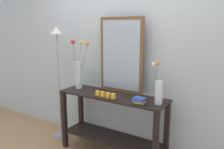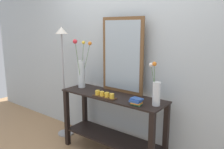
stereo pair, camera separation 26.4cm
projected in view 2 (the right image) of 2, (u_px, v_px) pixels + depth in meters
The scene contains 8 objects.
wall_back at pixel (128, 49), 2.97m from camera, with size 6.40×0.08×2.70m, color #B2BCC1.
console_table at pixel (112, 118), 2.88m from camera, with size 1.39×0.43×0.81m.
mirror_leaning at pixel (122, 56), 2.85m from camera, with size 0.60×0.03×0.95m.
tall_vase_left at pixel (82, 71), 3.12m from camera, with size 0.19×0.26×0.67m.
vase_right at pixel (156, 91), 2.42m from camera, with size 0.14×0.10×0.48m.
candle_tray at pixel (104, 95), 2.71m from camera, with size 0.32×0.09×0.07m.
book_stack at pixel (136, 101), 2.46m from camera, with size 0.14×0.11×0.07m.
floor_lamp at pixel (63, 64), 3.33m from camera, with size 0.24×0.24×1.64m.
Camera 2 is at (1.66, -2.14, 1.64)m, focal length 36.56 mm.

